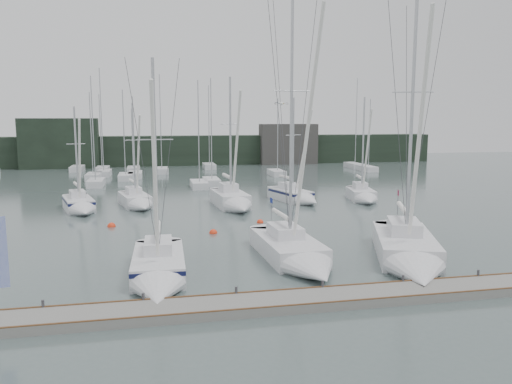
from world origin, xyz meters
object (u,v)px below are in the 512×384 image
(sailboat_near_center, at_px, (299,257))
(buoy_a, at_px, (213,233))
(sailboat_near_right, at_px, (410,256))
(sailboat_mid_a, at_px, (80,206))
(sailboat_mid_d, at_px, (298,197))
(buoy_b, at_px, (260,223))
(buoy_c, at_px, (112,227))
(sailboat_near_left, at_px, (158,273))
(sailboat_mid_c, at_px, (234,202))
(sailboat_mid_b, at_px, (138,202))
(sailboat_mid_e, at_px, (364,196))

(sailboat_near_center, distance_m, buoy_a, 9.55)
(sailboat_near_right, bearing_deg, sailboat_mid_a, 154.93)
(sailboat_mid_d, distance_m, buoy_b, 10.12)
(buoy_c, bearing_deg, buoy_b, -4.30)
(sailboat_near_left, distance_m, sailboat_near_center, 7.73)
(buoy_b, bearing_deg, sailboat_near_left, -121.32)
(buoy_b, bearing_deg, sailboat_near_center, -91.61)
(sailboat_near_right, bearing_deg, sailboat_mid_d, 110.90)
(buoy_b, bearing_deg, sailboat_mid_c, 99.25)
(sailboat_mid_d, height_order, buoy_a, sailboat_mid_d)
(sailboat_near_center, xyz_separation_m, sailboat_mid_d, (5.85, 20.11, 0.02))
(buoy_a, bearing_deg, sailboat_mid_d, 49.92)
(sailboat_mid_a, distance_m, buoy_c, 7.29)
(sailboat_mid_b, bearing_deg, sailboat_mid_d, -13.72)
(buoy_b, xyz_separation_m, buoy_c, (-11.20, 0.84, 0.00))
(sailboat_near_left, height_order, sailboat_mid_e, sailboat_near_left)
(sailboat_mid_e, xyz_separation_m, buoy_b, (-11.91, -7.54, -0.51))
(sailboat_near_right, distance_m, sailboat_mid_b, 26.24)
(sailboat_mid_c, xyz_separation_m, buoy_b, (1.03, -6.35, -0.62))
(sailboat_mid_b, height_order, sailboat_mid_c, sailboat_mid_c)
(sailboat_mid_b, distance_m, buoy_b, 12.75)
(sailboat_near_right, relative_size, buoy_a, 27.63)
(sailboat_near_center, distance_m, buoy_c, 16.56)
(sailboat_mid_a, relative_size, buoy_c, 15.72)
(sailboat_mid_a, distance_m, sailboat_mid_b, 4.92)
(sailboat_mid_b, height_order, buoy_c, sailboat_mid_b)
(buoy_b, distance_m, buoy_c, 11.23)
(sailboat_near_center, bearing_deg, sailboat_near_left, -172.31)
(sailboat_near_center, xyz_separation_m, sailboat_near_right, (5.90, -1.33, 0.07))
(sailboat_near_right, relative_size, buoy_b, 30.94)
(sailboat_near_right, bearing_deg, buoy_c, 161.27)
(buoy_a, relative_size, buoy_c, 0.94)
(buoy_a, bearing_deg, sailboat_mid_a, 134.95)
(sailboat_near_center, bearing_deg, buoy_b, 85.72)
(sailboat_mid_e, relative_size, buoy_c, 17.36)
(sailboat_mid_a, xyz_separation_m, buoy_b, (14.26, -7.44, -0.53))
(sailboat_mid_c, distance_m, sailboat_mid_d, 6.89)
(sailboat_near_left, height_order, buoy_b, sailboat_near_left)
(sailboat_mid_e, height_order, buoy_a, sailboat_mid_e)
(buoy_a, height_order, buoy_b, buoy_a)
(buoy_a, relative_size, buoy_b, 1.12)
(sailboat_near_left, relative_size, sailboat_near_center, 0.73)
(sailboat_near_center, relative_size, sailboat_mid_a, 1.67)
(sailboat_mid_c, bearing_deg, buoy_a, -112.59)
(sailboat_mid_a, height_order, sailboat_mid_e, sailboat_mid_e)
(sailboat_near_right, distance_m, buoy_c, 21.74)
(sailboat_mid_e, bearing_deg, sailboat_mid_c, -163.63)
(sailboat_mid_a, relative_size, sailboat_mid_d, 0.91)
(sailboat_near_center, height_order, buoy_b, sailboat_near_center)
(sailboat_mid_a, distance_m, buoy_a, 14.54)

